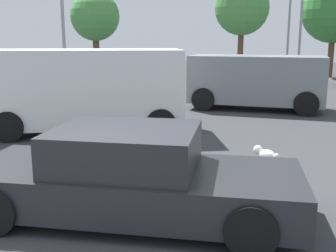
{
  "coord_description": "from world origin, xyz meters",
  "views": [
    {
      "loc": [
        1.91,
        -4.97,
        2.5
      ],
      "look_at": [
        0.09,
        2.26,
        0.9
      ],
      "focal_mm": 44.32,
      "sensor_mm": 36.0,
      "label": 1
    }
  ],
  "objects_px": {
    "dog": "(265,155)",
    "pedestrian": "(92,84)",
    "sedan_foreground": "(131,177)",
    "van_white": "(88,88)",
    "suv_dark": "(256,80)"
  },
  "relations": [
    {
      "from": "sedan_foreground",
      "to": "dog",
      "type": "distance_m",
      "value": 3.37
    },
    {
      "from": "dog",
      "to": "sedan_foreground",
      "type": "bearing_deg",
      "value": 95.23
    },
    {
      "from": "van_white",
      "to": "pedestrian",
      "type": "xyz_separation_m",
      "value": [
        -0.98,
        2.41,
        -0.18
      ]
    },
    {
      "from": "dog",
      "to": "pedestrian",
      "type": "height_order",
      "value": "pedestrian"
    },
    {
      "from": "sedan_foreground",
      "to": "van_white",
      "type": "bearing_deg",
      "value": 116.45
    },
    {
      "from": "sedan_foreground",
      "to": "dog",
      "type": "bearing_deg",
      "value": 53.73
    },
    {
      "from": "sedan_foreground",
      "to": "pedestrian",
      "type": "distance_m",
      "value": 8.2
    },
    {
      "from": "van_white",
      "to": "suv_dark",
      "type": "height_order",
      "value": "van_white"
    },
    {
      "from": "suv_dark",
      "to": "pedestrian",
      "type": "xyz_separation_m",
      "value": [
        -5.14,
        -2.39,
        -0.03
      ]
    },
    {
      "from": "sedan_foreground",
      "to": "van_white",
      "type": "relative_size",
      "value": 0.9
    },
    {
      "from": "van_white",
      "to": "pedestrian",
      "type": "relative_size",
      "value": 3.14
    },
    {
      "from": "sedan_foreground",
      "to": "pedestrian",
      "type": "bearing_deg",
      "value": 113.8
    },
    {
      "from": "dog",
      "to": "suv_dark",
      "type": "relative_size",
      "value": 0.11
    },
    {
      "from": "dog",
      "to": "van_white",
      "type": "bearing_deg",
      "value": 14.15
    },
    {
      "from": "suv_dark",
      "to": "dog",
      "type": "bearing_deg",
      "value": 97.26
    }
  ]
}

